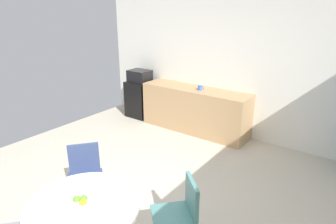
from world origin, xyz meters
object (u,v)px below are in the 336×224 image
Objects in this scene: mini_fridge at (140,99)px; fruit_bowl at (82,203)px; chair_teal at (183,208)px; mug_white at (200,88)px; round_table at (85,215)px; microwave at (140,76)px; chair_navy at (85,170)px.

fruit_bowl is at bearing -55.40° from mini_fridge.
chair_teal is 3.02× the size of fruit_bowl.
mini_fridge is 1.00× the size of chair_teal.
round_table is at bearing -77.18° from mug_white.
chair_teal is at bearing -42.64° from mini_fridge.
mug_white is at bearing 102.82° from round_table.
microwave is at bearing 124.43° from round_table.
chair_navy reaches higher than mini_fridge.
round_table is at bearing -55.57° from microwave.
chair_navy is 6.43× the size of mug_white.
microwave is 4.16m from chair_teal.
microwave reaches higher than mug_white.
chair_navy is 1.40m from chair_teal.
mug_white reaches higher than round_table.
chair_navy is (-0.74, 0.59, -0.06)m from round_table.
round_table is 8.25× the size of mug_white.
mug_white reaches higher than chair_navy.
fruit_bowl reaches higher than round_table.
mini_fridge is 4.14m from chair_teal.
microwave is 1.62m from mug_white.
fruit_bowl is 2.13× the size of mug_white.
chair_teal is at bearing 4.40° from chair_navy.
mini_fridge is 3.01× the size of fruit_bowl.
microwave is 3.72× the size of mug_white.
microwave is at bearing 178.12° from mug_white.
chair_navy is at bearing 141.66° from round_table.
chair_navy is 1.00× the size of chair_teal.
round_table is 1.28× the size of chair_navy.
microwave is 0.58× the size of chair_navy.
mini_fridge reaches higher than round_table.
chair_navy is at bearing -89.20° from mug_white.
chair_teal is at bearing -62.54° from mug_white.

